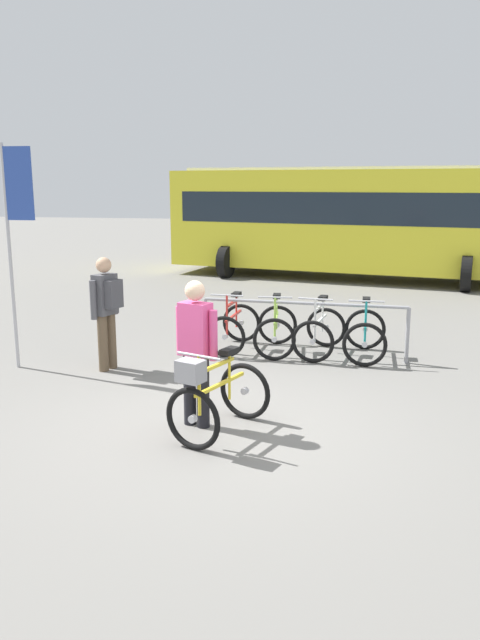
{
  "coord_description": "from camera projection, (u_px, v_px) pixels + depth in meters",
  "views": [
    {
      "loc": [
        1.41,
        -6.5,
        2.66
      ],
      "look_at": [
        0.01,
        0.97,
        1.0
      ],
      "focal_mm": 35.33,
      "sensor_mm": 36.0,
      "label": 1
    }
  ],
  "objects": [
    {
      "name": "ground_plane",
      "position": [
        223.0,
        425.0,
        7.06
      ],
      "size": [
        80.0,
        80.0,
        0.0
      ],
      "primitive_type": "plane",
      "color": "slate"
    },
    {
      "name": "pedestrian_with_backpack",
      "position": [
        107.0,
        306.0,
        8.97
      ],
      "size": [
        0.41,
        0.5,
        1.64
      ],
      "color": "brown",
      "rests_on": "ground"
    },
    {
      "name": "banner_flag",
      "position": [
        15.0,
        214.0,
        8.79
      ],
      "size": [
        0.45,
        0.05,
        3.2
      ],
      "color": "#B2B2B7",
      "rests_on": "ground"
    },
    {
      "name": "person_with_featured_bike",
      "position": [
        196.0,
        347.0,
        6.87
      ],
      "size": [
        0.5,
        0.31,
        1.64
      ],
      "color": "black",
      "rests_on": "ground"
    },
    {
      "name": "racked_bike_white",
      "position": [
        320.0,
        332.0,
        9.89
      ],
      "size": [
        0.81,
        1.19,
        0.97
      ],
      "color": "black",
      "rests_on": "ground"
    },
    {
      "name": "racked_bike_teal",
      "position": [
        365.0,
        334.0,
        9.73
      ],
      "size": [
        0.68,
        1.13,
        0.98
      ],
      "color": "black",
      "rests_on": "ground"
    },
    {
      "name": "racked_bike_lime",
      "position": [
        276.0,
        330.0,
        10.05
      ],
      "size": [
        0.75,
        1.15,
        0.97
      ],
      "color": "black",
      "rests_on": "ground"
    },
    {
      "name": "racked_bike_red",
      "position": [
        233.0,
        327.0,
        10.21
      ],
      "size": [
        0.73,
        1.14,
        0.97
      ],
      "color": "black",
      "rests_on": "ground"
    },
    {
      "name": "featured_bicycle",
      "position": [
        216.0,
        396.0,
        6.67
      ],
      "size": [
        1.0,
        1.26,
        0.97
      ],
      "color": "black",
      "rests_on": "ground"
    },
    {
      "name": "bike_rack_rail",
      "position": [
        303.0,
        315.0,
        9.71
      ],
      "size": [
        3.21,
        0.21,
        0.88
      ],
      "color": "#99999E",
      "rests_on": "ground"
    },
    {
      "name": "bus_distant",
      "position": [
        349.0,
        216.0,
        17.66
      ],
      "size": [
        10.29,
        4.63,
        3.08
      ],
      "color": "yellow",
      "rests_on": "ground"
    }
  ]
}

